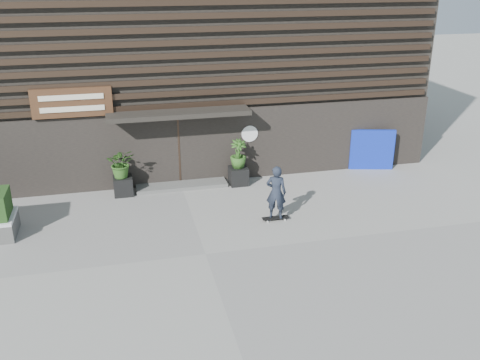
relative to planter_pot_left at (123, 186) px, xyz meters
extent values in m
plane|color=gray|center=(1.90, -4.40, -0.30)|extent=(80.00, 80.00, 0.00)
cube|color=#525250|center=(1.90, 0.20, -0.24)|extent=(3.00, 0.80, 0.12)
cube|color=black|center=(0.00, 0.00, 0.00)|extent=(0.60, 0.60, 0.60)
imported|color=#2D591E|center=(0.00, 0.00, 0.78)|extent=(0.86, 0.75, 0.96)
cube|color=black|center=(3.80, 0.00, 0.00)|extent=(0.60, 0.60, 0.60)
imported|color=#2D591E|center=(3.80, 0.00, 0.78)|extent=(0.54, 0.54, 0.96)
cube|color=#0C22A8|center=(8.79, 0.30, 0.44)|extent=(1.55, 0.50, 1.47)
cube|color=black|center=(1.90, 5.60, 3.70)|extent=(18.00, 10.00, 8.00)
cube|color=black|center=(1.90, 0.54, 0.95)|extent=(18.00, 0.12, 2.50)
cube|color=#38281E|center=(1.90, 0.48, 2.40)|extent=(17.60, 0.08, 0.18)
cube|color=#38281E|center=(1.90, 0.48, 2.79)|extent=(17.60, 0.08, 0.18)
cube|color=#38281E|center=(1.90, 0.48, 3.18)|extent=(17.60, 0.08, 0.18)
cube|color=#38281E|center=(1.90, 0.48, 3.58)|extent=(17.60, 0.08, 0.18)
cube|color=#38281E|center=(1.90, 0.48, 3.97)|extent=(17.60, 0.08, 0.18)
cube|color=#38281E|center=(1.90, 0.48, 4.36)|extent=(17.60, 0.08, 0.18)
cube|color=#38281E|center=(1.90, 0.48, 4.75)|extent=(17.60, 0.08, 0.18)
cube|color=#38281E|center=(1.90, 0.48, 5.15)|extent=(17.60, 0.08, 0.18)
cube|color=#38281E|center=(1.90, 0.48, 5.54)|extent=(17.60, 0.08, 0.18)
cube|color=black|center=(1.90, 0.10, 2.25)|extent=(4.50, 1.00, 0.15)
cube|color=black|center=(1.90, 0.70, 0.85)|extent=(2.40, 0.30, 2.30)
cube|color=#38281E|center=(1.90, 0.52, 0.85)|extent=(0.06, 0.10, 2.30)
cube|color=#472B19|center=(-1.30, 0.40, 2.70)|extent=(2.40, 0.10, 0.90)
cube|color=beige|center=(-1.30, 0.33, 2.88)|extent=(1.90, 0.02, 0.16)
cube|color=beige|center=(-1.30, 0.33, 2.52)|extent=(1.90, 0.02, 0.16)
cylinder|color=white|center=(4.30, 0.46, 1.30)|extent=(0.56, 0.03, 0.56)
cube|color=black|center=(4.21, -2.94, -0.21)|extent=(0.78, 0.20, 0.02)
cylinder|color=#B7B6B1|center=(3.95, -3.04, -0.27)|extent=(0.06, 0.03, 0.06)
cylinder|color=beige|center=(3.95, -2.84, -0.27)|extent=(0.06, 0.03, 0.06)
cylinder|color=beige|center=(4.47, -3.04, -0.27)|extent=(0.06, 0.03, 0.06)
cylinder|color=beige|center=(4.47, -2.84, -0.27)|extent=(0.06, 0.03, 0.06)
imported|color=#191F2D|center=(4.21, -2.94, 0.59)|extent=(0.68, 0.58, 1.58)
camera|label=1|loc=(-0.01, -16.26, 6.59)|focal=39.99mm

